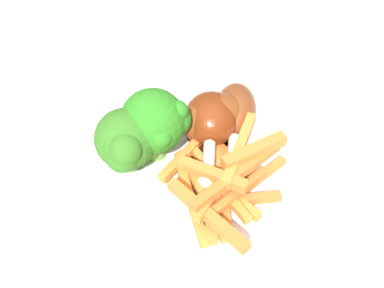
# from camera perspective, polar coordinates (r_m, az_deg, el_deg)

# --- Properties ---
(dining_table) EXTENTS (1.05, 0.85, 0.73)m
(dining_table) POSITION_cam_1_polar(r_m,az_deg,el_deg) (0.52, -5.76, -9.08)
(dining_table) COLOR silver
(dining_table) RESTS_ON ground_plane
(dinner_plate) EXTENTS (0.26, 0.26, 0.01)m
(dinner_plate) POSITION_cam_1_polar(r_m,az_deg,el_deg) (0.42, -0.00, -2.40)
(dinner_plate) COLOR silver
(dinner_plate) RESTS_ON dining_table
(broccoli_floret_front) EXTENTS (0.06, 0.07, 0.07)m
(broccoli_floret_front) POSITION_cam_1_polar(r_m,az_deg,el_deg) (0.38, -9.51, 0.27)
(broccoli_floret_front) COLOR #84AA59
(broccoli_floret_front) RESTS_ON dinner_plate
(broccoli_floret_middle) EXTENTS (0.07, 0.07, 0.08)m
(broccoli_floret_middle) POSITION_cam_1_polar(r_m,az_deg,el_deg) (0.39, -5.28, 2.89)
(broccoli_floret_middle) COLOR #7CB64B
(broccoli_floret_middle) RESTS_ON dinner_plate
(broccoli_floret_back) EXTENTS (0.04, 0.04, 0.06)m
(broccoli_floret_back) POSITION_cam_1_polar(r_m,az_deg,el_deg) (0.40, -6.94, 2.34)
(broccoli_floret_back) COLOR #7BBE5B
(broccoli_floret_back) RESTS_ON dinner_plate
(carrot_fries_pile) EXTENTS (0.13, 0.15, 0.04)m
(carrot_fries_pile) POSITION_cam_1_polar(r_m,az_deg,el_deg) (0.38, 4.32, -5.24)
(carrot_fries_pile) COLOR orange
(carrot_fries_pile) RESTS_ON dinner_plate
(chicken_drumstick_near) EXTENTS (0.08, 0.13, 0.05)m
(chicken_drumstick_near) POSITION_cam_1_polar(r_m,az_deg,el_deg) (0.42, 2.68, 3.35)
(chicken_drumstick_near) COLOR #4D1909
(chicken_drumstick_near) RESTS_ON dinner_plate
(chicken_drumstick_far) EXTENTS (0.13, 0.06, 0.05)m
(chicken_drumstick_far) POSITION_cam_1_polar(r_m,az_deg,el_deg) (0.42, 2.53, 3.66)
(chicken_drumstick_far) COLOR #57230F
(chicken_drumstick_far) RESTS_ON dinner_plate
(chicken_drumstick_extra) EXTENTS (0.07, 0.12, 0.04)m
(chicken_drumstick_extra) POSITION_cam_1_polar(r_m,az_deg,el_deg) (0.43, 6.15, 4.39)
(chicken_drumstick_extra) COLOR #532210
(chicken_drumstick_extra) RESTS_ON dinner_plate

